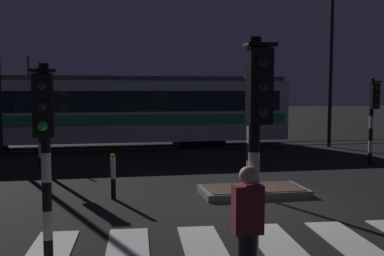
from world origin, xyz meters
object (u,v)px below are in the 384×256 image
object	(u,v)px
traffic_light_corner_near_left	(45,135)
traffic_light_kerb_mid_left	(257,129)
street_lamp_trackside_right	(334,37)
tram	(92,110)
traffic_light_corner_far_left	(39,104)
traffic_light_corner_far_right	(373,108)
traffic_light_median_centre	(251,115)
bollard_island_edge	(113,176)
pedestrian_waiting_at_kerb	(247,234)

from	to	relation	value
traffic_light_corner_near_left	traffic_light_kerb_mid_left	bearing A→B (deg)	-30.01
street_lamp_trackside_right	tram	distance (m)	11.46
tram	traffic_light_corner_far_left	bearing A→B (deg)	-103.61
traffic_light_corner_far_right	tram	xyz separation A→B (m)	(-9.73, 6.76, -0.25)
traffic_light_corner_far_right	traffic_light_median_centre	bearing A→B (deg)	-147.54
traffic_light_corner_far_right	bollard_island_edge	bearing A→B (deg)	-159.60
traffic_light_kerb_mid_left	traffic_light_corner_far_left	distance (m)	10.57
traffic_light_kerb_mid_left	street_lamp_trackside_right	size ratio (longest dim) A/B	0.41
pedestrian_waiting_at_kerb	traffic_light_corner_far_left	bearing A→B (deg)	110.56
pedestrian_waiting_at_kerb	traffic_light_median_centre	bearing A→B (deg)	71.45
traffic_light_corner_near_left	tram	distance (m)	14.40
traffic_light_corner_far_left	bollard_island_edge	world-z (taller)	traffic_light_corner_far_left
tram	bollard_island_edge	size ratio (longest dim) A/B	16.24
traffic_light_median_centre	bollard_island_edge	world-z (taller)	traffic_light_median_centre
traffic_light_corner_far_right	bollard_island_edge	distance (m)	9.71
street_lamp_trackside_right	tram	xyz separation A→B (m)	(-10.85, 1.74, -3.27)
street_lamp_trackside_right	tram	bearing A→B (deg)	170.87
traffic_light_kerb_mid_left	traffic_light_corner_near_left	distance (m)	3.07
traffic_light_corner_far_left	bollard_island_edge	xyz separation A→B (m)	(2.20, -4.04, -1.64)
street_lamp_trackside_right	bollard_island_edge	bearing A→B (deg)	-140.42
traffic_light_kerb_mid_left	street_lamp_trackside_right	world-z (taller)	street_lamp_trackside_right
traffic_light_median_centre	tram	xyz separation A→B (m)	(-4.11, 10.33, -0.26)
traffic_light_corner_far_right	traffic_light_median_centre	world-z (taller)	traffic_light_median_centre
traffic_light_kerb_mid_left	traffic_light_corner_far_left	bearing A→B (deg)	111.12
traffic_light_corner_far_left	traffic_light_kerb_mid_left	bearing A→B (deg)	-68.88
traffic_light_corner_near_left	tram	size ratio (longest dim) A/B	0.17
traffic_light_kerb_mid_left	traffic_light_median_centre	world-z (taller)	traffic_light_kerb_mid_left
traffic_light_kerb_mid_left	traffic_light_corner_far_left	size ratio (longest dim) A/B	0.99
traffic_light_median_centre	traffic_light_kerb_mid_left	bearing A→B (deg)	-107.56
traffic_light_median_centre	tram	bearing A→B (deg)	111.69
traffic_light_corner_near_left	traffic_light_median_centre	world-z (taller)	traffic_light_median_centre
pedestrian_waiting_at_kerb	bollard_island_edge	world-z (taller)	pedestrian_waiting_at_kerb
pedestrian_waiting_at_kerb	tram	bearing A→B (deg)	97.97
street_lamp_trackside_right	pedestrian_waiting_at_kerb	distance (m)	17.11
traffic_light_corner_far_left	pedestrian_waiting_at_kerb	bearing A→B (deg)	-69.44
tram	pedestrian_waiting_at_kerb	world-z (taller)	tram
traffic_light_corner_near_left	tram	bearing A→B (deg)	88.74
traffic_light_median_centre	tram	distance (m)	11.12
traffic_light_corner_far_right	traffic_light_median_centre	size ratio (longest dim) A/B	0.99
bollard_island_edge	traffic_light_corner_far_right	bearing A→B (deg)	20.40
pedestrian_waiting_at_kerb	traffic_light_corner_far_right	bearing A→B (deg)	50.75
street_lamp_trackside_right	tram	size ratio (longest dim) A/B	0.45
traffic_light_kerb_mid_left	bollard_island_edge	bearing A→B (deg)	105.49
traffic_light_corner_far_left	street_lamp_trackside_right	bearing A→B (deg)	19.36
traffic_light_corner_near_left	street_lamp_trackside_right	world-z (taller)	street_lamp_trackside_right
traffic_light_corner_near_left	traffic_light_corner_far_right	distance (m)	12.62
traffic_light_corner_far_left	traffic_light_corner_far_right	world-z (taller)	traffic_light_corner_far_left
bollard_island_edge	traffic_light_corner_far_left	bearing A→B (deg)	118.53
traffic_light_median_centre	street_lamp_trackside_right	world-z (taller)	street_lamp_trackside_right
traffic_light_kerb_mid_left	traffic_light_corner_far_right	distance (m)	11.78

